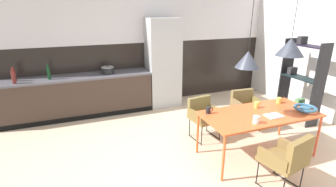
{
  "coord_description": "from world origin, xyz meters",
  "views": [
    {
      "loc": [
        -1.51,
        -2.87,
        2.26
      ],
      "look_at": [
        -0.1,
        0.89,
        0.88
      ],
      "focal_mm": 26.78,
      "sensor_mm": 36.0,
      "label": 1
    }
  ],
  "objects_px": {
    "armchair_head_of_table": "(289,157)",
    "mug_glass_clear": "(257,105)",
    "dining_table": "(259,116)",
    "bottle_wine_green": "(49,73)",
    "refrigerator_column": "(163,63)",
    "armchair_corner_seat": "(245,103)",
    "armchair_far_side": "(203,112)",
    "mug_dark_espresso": "(279,100)",
    "open_shelf_unit": "(301,79)",
    "fruit_bowl": "(305,108)",
    "pendant_lamp_over_table_far": "(290,47)",
    "cooking_pot": "(108,70)",
    "bottle_oil_tall": "(13,77)",
    "pendant_lamp_over_table_near": "(248,59)",
    "mug_short_terracotta": "(256,119)",
    "open_book": "(274,116)",
    "bottle_vinegar_dark": "(14,75)",
    "mug_white_ceramic": "(208,110)"
  },
  "relations": [
    {
      "from": "bottle_wine_green",
      "to": "bottle_oil_tall",
      "type": "xyz_separation_m",
      "value": [
        -0.61,
        -0.09,
        -0.01
      ]
    },
    {
      "from": "armchair_head_of_table",
      "to": "pendant_lamp_over_table_far",
      "type": "height_order",
      "value": "pendant_lamp_over_table_far"
    },
    {
      "from": "armchair_head_of_table",
      "to": "armchair_far_side",
      "type": "height_order",
      "value": "armchair_head_of_table"
    },
    {
      "from": "armchair_far_side",
      "to": "bottle_oil_tall",
      "type": "xyz_separation_m",
      "value": [
        -3.17,
        1.65,
        0.54
      ]
    },
    {
      "from": "refrigerator_column",
      "to": "fruit_bowl",
      "type": "distance_m",
      "value": 3.15
    },
    {
      "from": "armchair_head_of_table",
      "to": "mug_dark_espresso",
      "type": "bearing_deg",
      "value": 40.32
    },
    {
      "from": "dining_table",
      "to": "bottle_wine_green",
      "type": "xyz_separation_m",
      "value": [
        -3.08,
        2.59,
        0.34
      ]
    },
    {
      "from": "armchair_far_side",
      "to": "pendant_lamp_over_table_far",
      "type": "relative_size",
      "value": 0.56
    },
    {
      "from": "armchair_corner_seat",
      "to": "bottle_oil_tall",
      "type": "bearing_deg",
      "value": -17.08
    },
    {
      "from": "armchair_head_of_table",
      "to": "mug_short_terracotta",
      "type": "xyz_separation_m",
      "value": [
        -0.09,
        0.55,
        0.28
      ]
    },
    {
      "from": "mug_short_terracotta",
      "to": "bottle_wine_green",
      "type": "relative_size",
      "value": 0.41
    },
    {
      "from": "open_shelf_unit",
      "to": "mug_glass_clear",
      "type": "bearing_deg",
      "value": -67.94
    },
    {
      "from": "mug_dark_espresso",
      "to": "cooking_pot",
      "type": "distance_m",
      "value": 3.49
    },
    {
      "from": "open_shelf_unit",
      "to": "armchair_far_side",
      "type": "bearing_deg",
      "value": -89.91
    },
    {
      "from": "mug_glass_clear",
      "to": "mug_short_terracotta",
      "type": "bearing_deg",
      "value": -129.65
    },
    {
      "from": "fruit_bowl",
      "to": "pendant_lamp_over_table_far",
      "type": "relative_size",
      "value": 0.26
    },
    {
      "from": "cooking_pot",
      "to": "pendant_lamp_over_table_near",
      "type": "height_order",
      "value": "pendant_lamp_over_table_near"
    },
    {
      "from": "dining_table",
      "to": "bottle_vinegar_dark",
      "type": "height_order",
      "value": "bottle_vinegar_dark"
    },
    {
      "from": "armchair_corner_seat",
      "to": "armchair_head_of_table",
      "type": "height_order",
      "value": "armchair_head_of_table"
    },
    {
      "from": "cooking_pot",
      "to": "bottle_oil_tall",
      "type": "relative_size",
      "value": 0.9
    },
    {
      "from": "cooking_pot",
      "to": "pendant_lamp_over_table_far",
      "type": "bearing_deg",
      "value": -49.88
    },
    {
      "from": "pendant_lamp_over_table_near",
      "to": "armchair_far_side",
      "type": "bearing_deg",
      "value": 100.08
    },
    {
      "from": "open_book",
      "to": "bottle_wine_green",
      "type": "xyz_separation_m",
      "value": [
        -3.21,
        2.75,
        0.29
      ]
    },
    {
      "from": "armchair_corner_seat",
      "to": "bottle_vinegar_dark",
      "type": "height_order",
      "value": "bottle_vinegar_dark"
    },
    {
      "from": "open_shelf_unit",
      "to": "pendant_lamp_over_table_far",
      "type": "relative_size",
      "value": 1.32
    },
    {
      "from": "bottle_wine_green",
      "to": "pendant_lamp_over_table_far",
      "type": "height_order",
      "value": "pendant_lamp_over_table_far"
    },
    {
      "from": "dining_table",
      "to": "open_book",
      "type": "bearing_deg",
      "value": -52.37
    },
    {
      "from": "armchair_head_of_table",
      "to": "open_book",
      "type": "relative_size",
      "value": 3.06
    },
    {
      "from": "mug_white_ceramic",
      "to": "bottle_wine_green",
      "type": "height_order",
      "value": "bottle_wine_green"
    },
    {
      "from": "open_book",
      "to": "bottle_vinegar_dark",
      "type": "xyz_separation_m",
      "value": [
        -3.83,
        2.84,
        0.28
      ]
    },
    {
      "from": "mug_short_terracotta",
      "to": "pendant_lamp_over_table_near",
      "type": "distance_m",
      "value": 0.85
    },
    {
      "from": "refrigerator_column",
      "to": "armchair_corner_seat",
      "type": "height_order",
      "value": "refrigerator_column"
    },
    {
      "from": "armchair_far_side",
      "to": "armchair_corner_seat",
      "type": "bearing_deg",
      "value": 174.57
    },
    {
      "from": "mug_glass_clear",
      "to": "bottle_wine_green",
      "type": "relative_size",
      "value": 0.36
    },
    {
      "from": "mug_glass_clear",
      "to": "bottle_wine_green",
      "type": "xyz_separation_m",
      "value": [
        -3.18,
        2.39,
        0.25
      ]
    },
    {
      "from": "bottle_oil_tall",
      "to": "pendant_lamp_over_table_near",
      "type": "xyz_separation_m",
      "value": [
        3.33,
        -2.53,
        0.58
      ]
    },
    {
      "from": "cooking_pot",
      "to": "pendant_lamp_over_table_near",
      "type": "xyz_separation_m",
      "value": [
        1.56,
        -2.69,
        0.63
      ]
    },
    {
      "from": "armchair_head_of_table",
      "to": "open_shelf_unit",
      "type": "xyz_separation_m",
      "value": [
        1.91,
        1.67,
        0.37
      ]
    },
    {
      "from": "dining_table",
      "to": "armchair_far_side",
      "type": "relative_size",
      "value": 2.45
    },
    {
      "from": "mug_dark_espresso",
      "to": "cooking_pot",
      "type": "relative_size",
      "value": 0.45
    },
    {
      "from": "open_book",
      "to": "armchair_corner_seat",
      "type": "bearing_deg",
      "value": 73.97
    },
    {
      "from": "refrigerator_column",
      "to": "dining_table",
      "type": "bearing_deg",
      "value": -76.62
    },
    {
      "from": "armchair_corner_seat",
      "to": "pendant_lamp_over_table_far",
      "type": "distance_m",
      "value": 1.54
    },
    {
      "from": "open_book",
      "to": "mug_short_terracotta",
      "type": "bearing_deg",
      "value": -165.86
    },
    {
      "from": "fruit_bowl",
      "to": "armchair_far_side",
      "type": "bearing_deg",
      "value": 139.39
    },
    {
      "from": "armchair_head_of_table",
      "to": "bottle_wine_green",
      "type": "bearing_deg",
      "value": 117.47
    },
    {
      "from": "refrigerator_column",
      "to": "armchair_corner_seat",
      "type": "relative_size",
      "value": 2.75
    },
    {
      "from": "armchair_head_of_table",
      "to": "mug_glass_clear",
      "type": "xyz_separation_m",
      "value": [
        0.29,
        1.01,
        0.28
      ]
    },
    {
      "from": "mug_short_terracotta",
      "to": "mug_dark_espresso",
      "type": "bearing_deg",
      "value": 29.78
    },
    {
      "from": "fruit_bowl",
      "to": "mug_white_ceramic",
      "type": "distance_m",
      "value": 1.51
    }
  ]
}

